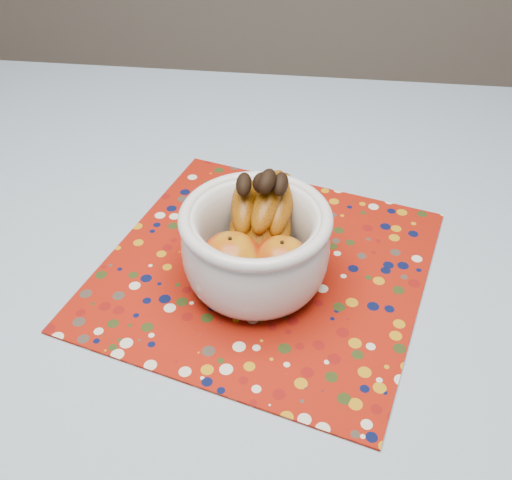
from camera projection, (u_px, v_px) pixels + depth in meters
table at (224, 318)px, 0.90m from camera, size 1.20×1.20×0.75m
tablecloth at (222, 279)px, 0.85m from camera, size 1.32×1.32×0.01m
placemat at (264, 268)px, 0.86m from camera, size 0.54×0.54×0.00m
fruit_bowl at (258, 238)px, 0.80m from camera, size 0.20×0.21×0.16m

